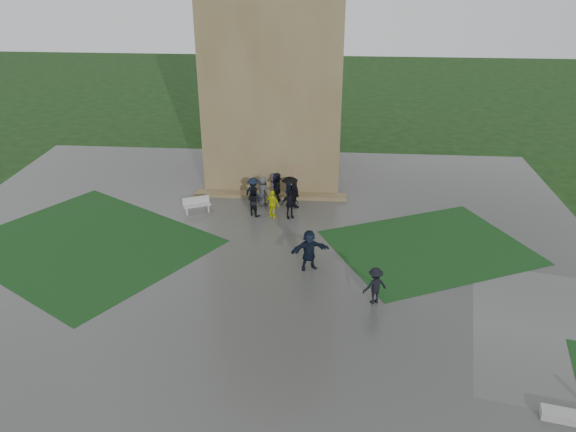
# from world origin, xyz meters

# --- Properties ---
(ground) EXTENTS (120.00, 120.00, 0.00)m
(ground) POSITION_xyz_m (0.00, 0.00, 0.00)
(ground) COLOR black
(plaza) EXTENTS (34.00, 34.00, 0.02)m
(plaza) POSITION_xyz_m (0.00, 2.00, 0.01)
(plaza) COLOR #393936
(plaza) RESTS_ON ground
(lawn_inset_left) EXTENTS (14.10, 13.46, 0.01)m
(lawn_inset_left) POSITION_xyz_m (-8.50, 4.00, 0.03)
(lawn_inset_left) COLOR black
(lawn_inset_left) RESTS_ON plaza
(lawn_inset_right) EXTENTS (11.12, 10.15, 0.01)m
(lawn_inset_right) POSITION_xyz_m (8.50, 5.00, 0.03)
(lawn_inset_right) COLOR black
(lawn_inset_right) RESTS_ON plaza
(tower) EXTENTS (8.00, 8.00, 18.00)m
(tower) POSITION_xyz_m (0.00, 15.00, 9.00)
(tower) COLOR brown
(tower) RESTS_ON ground
(tower_plinth) EXTENTS (9.00, 0.80, 0.22)m
(tower_plinth) POSITION_xyz_m (0.00, 10.60, 0.13)
(tower_plinth) COLOR brown
(tower_plinth) RESTS_ON plaza
(bench) EXTENTS (1.56, 1.05, 0.87)m
(bench) POSITION_xyz_m (-3.84, 8.17, 0.47)
(bench) COLOR #A3A49F
(bench) RESTS_ON plaza
(visitor_cluster) EXTENTS (3.46, 3.62, 2.52)m
(visitor_cluster) POSITION_xyz_m (0.53, 8.91, 1.10)
(visitor_cluster) COLOR black
(visitor_cluster) RESTS_ON plaza
(pedestrian_mid) EXTENTS (1.90, 1.21, 1.93)m
(pedestrian_mid) POSITION_xyz_m (2.65, 2.53, 0.99)
(pedestrian_mid) COLOR black
(pedestrian_mid) RESTS_ON plaza
(pedestrian_near) EXTENTS (1.18, 0.92, 1.62)m
(pedestrian_near) POSITION_xyz_m (5.46, 0.00, 0.83)
(pedestrian_near) COLOR black
(pedestrian_near) RESTS_ON plaza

